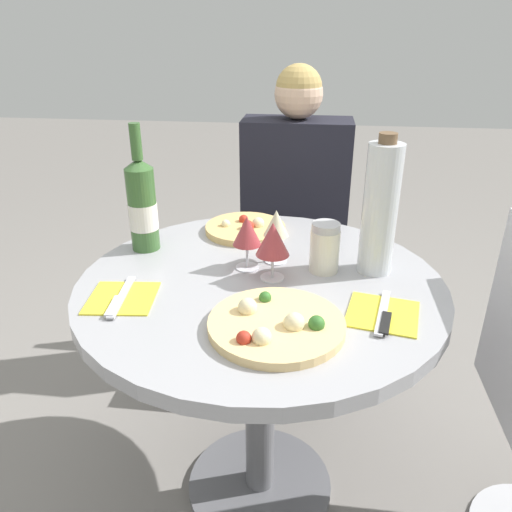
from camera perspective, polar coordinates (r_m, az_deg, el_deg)
name	(u,v)px	position (r m, az deg, el deg)	size (l,w,h in m)	color
ground_plane	(260,486)	(1.70, 0.43, -24.82)	(12.00, 12.00, 0.00)	gray
dining_table	(260,328)	(1.31, 0.52, -8.21)	(0.91, 0.91, 0.72)	slate
chair_behind_diner	(294,249)	(2.08, 4.34, 0.75)	(0.38, 0.38, 0.90)	silver
seated_diner	(292,248)	(1.92, 4.19, 0.90)	(0.40, 0.39, 1.17)	black
pizza_large	(276,324)	(1.04, 2.31, -7.78)	(0.29, 0.29, 0.05)	#E5C17F
pizza_small_far	(246,228)	(1.51, -1.20, 3.21)	(0.24, 0.24, 0.05)	#DBB26B
wine_bottle	(142,205)	(1.39, -12.87, 5.70)	(0.08, 0.08, 0.35)	#38602D
tall_carafe	(380,209)	(1.25, 13.99, 5.21)	(0.09, 0.09, 0.35)	silver
sugar_shaker	(325,248)	(1.26, 7.86, 0.96)	(0.07, 0.07, 0.13)	silver
wine_glass_center	(247,232)	(1.25, -1.04, 2.79)	(0.07, 0.07, 0.14)	silver
wine_glass_back_right	(276,225)	(1.29, 2.32, 3.62)	(0.07, 0.07, 0.14)	silver
wine_glass_front_right	(273,240)	(1.20, 1.93, 1.88)	(0.08, 0.08, 0.15)	silver
place_setting_left	(121,298)	(1.19, -15.12, -4.68)	(0.16, 0.19, 0.01)	yellow
place_setting_right	(383,314)	(1.12, 14.29, -6.45)	(0.18, 0.19, 0.01)	yellow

